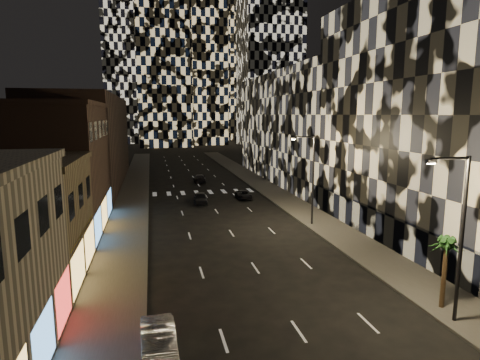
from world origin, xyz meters
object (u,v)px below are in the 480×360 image
streetlight_near (459,228)px  streetlight_far (311,174)px  palm_tree (446,249)px  car_dark_midlane (201,198)px  car_silver_parked (159,344)px  car_dark_rightlane (244,195)px  car_dark_oncoming (200,178)px

streetlight_near → streetlight_far: 20.00m
streetlight_near → palm_tree: streetlight_near is taller
car_dark_midlane → car_silver_parked: bearing=-95.8°
car_silver_parked → streetlight_near: bearing=-2.9°
streetlight_near → car_dark_rightlane: bearing=96.1°
streetlight_near → car_silver_parked: streetlight_near is taller
car_silver_parked → car_dark_midlane: car_silver_parked is taller
streetlight_far → palm_tree: size_ratio=2.11×
streetlight_far → car_dark_oncoming: (-7.85, 28.71, -4.68)m
streetlight_near → car_dark_rightlane: size_ratio=2.30×
car_dark_oncoming → car_dark_rightlane: (4.19, -14.47, -0.13)m
streetlight_far → palm_tree: (0.65, -18.50, -1.68)m
car_dark_oncoming → car_dark_rightlane: 15.07m
car_dark_rightlane → streetlight_near: bearing=-84.0°
streetlight_near → car_dark_oncoming: (-7.85, 48.71, -4.68)m
car_dark_midlane → palm_tree: size_ratio=0.96×
car_dark_midlane → palm_tree: 32.89m
car_silver_parked → car_dark_midlane: size_ratio=1.10×
car_silver_parked → car_dark_rightlane: (11.89, 34.08, -0.20)m
car_dark_midlane → car_dark_rightlane: bearing=19.8°
streetlight_far → car_dark_midlane: 16.54m
car_dark_oncoming → palm_tree: 48.06m
car_dark_midlane → streetlight_near: bearing=-69.0°
car_dark_midlane → car_dark_rightlane: size_ratio=1.05×
streetlight_far → streetlight_near: bearing=-90.0°
car_dark_oncoming → car_dark_rightlane: bearing=109.1°
streetlight_far → car_dark_midlane: size_ratio=2.19×
streetlight_near → streetlight_far: same height
streetlight_far → palm_tree: bearing=-88.0°
car_dark_rightlane → car_silver_parked: bearing=-109.3°
palm_tree → car_dark_oncoming: bearing=100.2°
streetlight_near → car_dark_midlane: (-9.67, 32.59, -4.65)m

